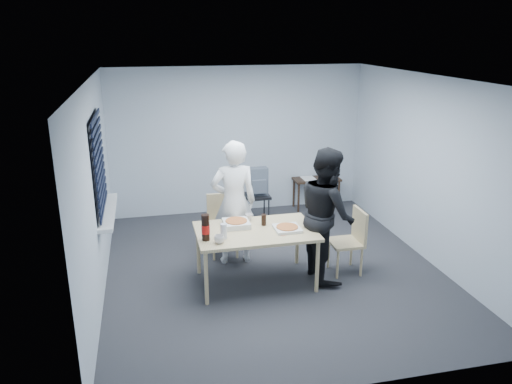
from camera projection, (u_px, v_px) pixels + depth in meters
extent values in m
plane|color=#2E2D33|center=(273.00, 269.00, 6.95)|extent=(5.00, 5.00, 0.00)
plane|color=white|center=(275.00, 79.00, 6.14)|extent=(5.00, 5.00, 0.00)
plane|color=silver|center=(238.00, 141.00, 8.86)|extent=(4.50, 0.00, 4.50)
plane|color=silver|center=(349.00, 262.00, 4.23)|extent=(4.50, 0.00, 4.50)
plane|color=silver|center=(96.00, 191.00, 6.07)|extent=(0.00, 5.00, 5.00)
plane|color=silver|center=(428.00, 170.00, 7.02)|extent=(0.00, 5.00, 5.00)
plane|color=black|center=(97.00, 163.00, 6.37)|extent=(0.00, 1.30, 1.30)
cube|color=black|center=(100.00, 163.00, 6.37)|extent=(0.04, 1.30, 1.25)
cube|color=silver|center=(108.00, 212.00, 6.59)|extent=(0.18, 1.42, 0.05)
cube|color=beige|center=(256.00, 231.00, 6.37)|extent=(1.52, 0.96, 0.04)
cylinder|color=beige|center=(206.00, 278.00, 5.95)|extent=(0.05, 0.05, 0.70)
cylinder|color=beige|center=(198.00, 250.00, 6.73)|extent=(0.05, 0.05, 0.70)
cylinder|color=beige|center=(317.00, 267.00, 6.25)|extent=(0.05, 0.05, 0.70)
cylinder|color=beige|center=(297.00, 240.00, 7.03)|extent=(0.05, 0.05, 0.70)
cube|color=beige|center=(223.00, 227.00, 7.28)|extent=(0.42, 0.42, 0.04)
cube|color=beige|center=(221.00, 207.00, 7.38)|extent=(0.42, 0.04, 0.44)
cylinder|color=beige|center=(214.00, 247.00, 7.16)|extent=(0.03, 0.03, 0.41)
cylinder|color=beige|center=(211.00, 238.00, 7.47)|extent=(0.03, 0.03, 0.41)
cylinder|color=beige|center=(237.00, 245.00, 7.23)|extent=(0.03, 0.03, 0.41)
cylinder|color=beige|center=(233.00, 236.00, 7.54)|extent=(0.03, 0.03, 0.41)
cube|color=beige|center=(346.00, 243.00, 6.74)|extent=(0.42, 0.42, 0.04)
cube|color=beige|center=(360.00, 225.00, 6.71)|extent=(0.04, 0.42, 0.44)
cylinder|color=beige|center=(338.00, 265.00, 6.62)|extent=(0.03, 0.03, 0.41)
cylinder|color=beige|center=(328.00, 254.00, 6.94)|extent=(0.03, 0.03, 0.41)
cylinder|color=beige|center=(361.00, 262.00, 6.69)|extent=(0.03, 0.03, 0.41)
cylinder|color=beige|center=(351.00, 252.00, 7.01)|extent=(0.03, 0.03, 0.41)
imported|color=white|center=(234.00, 203.00, 6.93)|extent=(0.65, 0.42, 1.77)
imported|color=black|center=(327.00, 214.00, 6.50)|extent=(0.47, 0.86, 1.77)
cube|color=#331E15|center=(317.00, 179.00, 9.19)|extent=(0.85, 0.38, 0.04)
cylinder|color=#331E15|center=(299.00, 198.00, 9.06)|extent=(0.04, 0.04, 0.53)
cylinder|color=#331E15|center=(294.00, 193.00, 9.34)|extent=(0.04, 0.04, 0.53)
cylinder|color=#331E15|center=(339.00, 195.00, 9.22)|extent=(0.04, 0.04, 0.53)
cylinder|color=#331E15|center=(333.00, 190.00, 9.50)|extent=(0.04, 0.04, 0.53)
cube|color=black|center=(257.00, 196.00, 8.35)|extent=(0.40, 0.40, 0.04)
cylinder|color=black|center=(250.00, 215.00, 8.25)|extent=(0.04, 0.04, 0.50)
cylinder|color=black|center=(246.00, 209.00, 8.55)|extent=(0.04, 0.04, 0.50)
cylinder|color=black|center=(269.00, 214.00, 8.32)|extent=(0.04, 0.04, 0.50)
cylinder|color=black|center=(264.00, 207.00, 8.61)|extent=(0.04, 0.04, 0.50)
cube|color=#585E67|center=(257.00, 181.00, 8.27)|extent=(0.33, 0.18, 0.47)
cube|color=#585E67|center=(259.00, 187.00, 8.17)|extent=(0.24, 0.07, 0.22)
cube|color=silver|center=(236.00, 225.00, 6.49)|extent=(0.33, 0.33, 0.04)
cube|color=silver|center=(236.00, 222.00, 6.48)|extent=(0.33, 0.33, 0.04)
cylinder|color=#CC7F38|center=(236.00, 221.00, 6.47)|extent=(0.28, 0.28, 0.01)
cube|color=silver|center=(287.00, 228.00, 6.37)|extent=(0.33, 0.33, 0.03)
cylinder|color=#CC7F38|center=(287.00, 227.00, 6.36)|extent=(0.28, 0.28, 0.01)
imported|color=silver|center=(219.00, 239.00, 5.96)|extent=(0.17, 0.17, 0.10)
imported|color=silver|center=(249.00, 217.00, 6.67)|extent=(0.10, 0.10, 0.09)
cylinder|color=black|center=(264.00, 220.00, 6.51)|extent=(0.08, 0.08, 0.15)
cylinder|color=black|center=(206.00, 227.00, 6.01)|extent=(0.10, 0.10, 0.33)
cylinder|color=red|center=(206.00, 229.00, 6.02)|extent=(0.10, 0.10, 0.11)
cylinder|color=silver|center=(224.00, 231.00, 6.08)|extent=(0.08, 0.08, 0.19)
torus|color=red|center=(283.00, 235.00, 6.20)|extent=(0.07, 0.07, 0.00)
cube|color=white|center=(309.00, 178.00, 9.18)|extent=(0.34, 0.39, 0.01)
cube|color=black|center=(328.00, 176.00, 9.22)|extent=(0.17, 0.14, 0.06)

